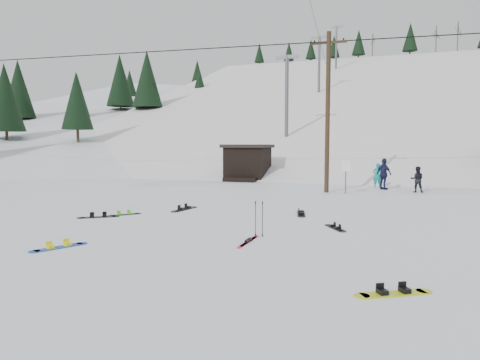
% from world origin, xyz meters
% --- Properties ---
extents(ground, '(200.00, 200.00, 0.00)m').
position_xyz_m(ground, '(0.00, 0.00, 0.00)').
color(ground, white).
rests_on(ground, ground).
extents(ski_slope, '(60.00, 85.24, 65.97)m').
position_xyz_m(ski_slope, '(0.00, 55.00, -12.00)').
color(ski_slope, white).
rests_on(ski_slope, ground).
extents(ridge_left, '(47.54, 95.03, 58.38)m').
position_xyz_m(ridge_left, '(-36.00, 48.00, -11.00)').
color(ridge_left, white).
rests_on(ridge_left, ground).
extents(treeline_left, '(20.00, 64.00, 10.00)m').
position_xyz_m(treeline_left, '(-34.00, 40.00, 0.00)').
color(treeline_left, black).
rests_on(treeline_left, ground).
extents(treeline_crest, '(50.00, 6.00, 10.00)m').
position_xyz_m(treeline_crest, '(0.00, 86.00, 0.00)').
color(treeline_crest, black).
rests_on(treeline_crest, ski_slope).
extents(utility_pole, '(2.00, 0.26, 9.00)m').
position_xyz_m(utility_pole, '(2.00, 14.00, 4.68)').
color(utility_pole, '#3A2819').
rests_on(utility_pole, ground).
extents(trail_sign, '(0.50, 0.09, 1.85)m').
position_xyz_m(trail_sign, '(3.10, 13.58, 1.27)').
color(trail_sign, '#595B60').
rests_on(trail_sign, ground).
extents(lift_hut, '(3.40, 4.10, 2.75)m').
position_xyz_m(lift_hut, '(-5.00, 20.94, 1.36)').
color(lift_hut, black).
rests_on(lift_hut, ground).
extents(lift_tower_near, '(2.20, 0.36, 8.00)m').
position_xyz_m(lift_tower_near, '(-4.00, 30.00, 7.86)').
color(lift_tower_near, '#595B60').
rests_on(lift_tower_near, ski_slope).
extents(lift_tower_mid, '(2.20, 0.36, 8.00)m').
position_xyz_m(lift_tower_mid, '(-4.00, 50.00, 14.36)').
color(lift_tower_mid, '#595B60').
rests_on(lift_tower_mid, ski_slope).
extents(lift_tower_far, '(2.20, 0.36, 8.00)m').
position_xyz_m(lift_tower_far, '(-4.00, 70.00, 20.86)').
color(lift_tower_far, '#595B60').
rests_on(lift_tower_far, ski_slope).
extents(hero_snowboard, '(0.82, 1.42, 0.11)m').
position_xyz_m(hero_snowboard, '(-2.90, -1.70, 0.03)').
color(hero_snowboard, '#1A49AF').
rests_on(hero_snowboard, ground).
extents(hero_skis, '(0.12, 1.65, 0.09)m').
position_xyz_m(hero_skis, '(1.62, 0.58, 0.02)').
color(hero_skis, red).
rests_on(hero_skis, ground).
extents(ski_poles, '(0.29, 0.08, 1.05)m').
position_xyz_m(ski_poles, '(1.70, 1.36, 0.54)').
color(ski_poles, black).
rests_on(ski_poles, ground).
extents(board_scatter_a, '(1.30, 1.00, 0.11)m').
position_xyz_m(board_scatter_a, '(-4.94, 2.62, 0.03)').
color(board_scatter_a, black).
rests_on(board_scatter_a, ground).
extents(board_scatter_b, '(0.51, 1.71, 0.12)m').
position_xyz_m(board_scatter_b, '(-2.76, 5.41, 0.03)').
color(board_scatter_b, black).
rests_on(board_scatter_b, ground).
extents(board_scatter_c, '(0.95, 1.04, 0.09)m').
position_xyz_m(board_scatter_c, '(-4.36, 3.44, 0.02)').
color(board_scatter_c, black).
rests_on(board_scatter_c, ground).
extents(board_scatter_d, '(0.81, 1.18, 0.09)m').
position_xyz_m(board_scatter_d, '(3.70, 3.35, 0.02)').
color(board_scatter_d, black).
rests_on(board_scatter_d, ground).
extents(board_scatter_e, '(1.36, 0.91, 0.11)m').
position_xyz_m(board_scatter_e, '(5.41, -2.56, 0.03)').
color(board_scatter_e, '#D0E018').
rests_on(board_scatter_e, ground).
extents(board_scatter_f, '(0.58, 1.58, 0.11)m').
position_xyz_m(board_scatter_f, '(2.10, 5.84, 0.03)').
color(board_scatter_f, black).
rests_on(board_scatter_f, ground).
extents(skier_teal, '(0.62, 0.45, 1.56)m').
position_xyz_m(skier_teal, '(4.69, 17.68, 0.78)').
color(skier_teal, '#0D8B7F').
rests_on(skier_teal, ground).
extents(skier_dark, '(0.73, 0.58, 1.49)m').
position_xyz_m(skier_dark, '(6.90, 15.68, 0.74)').
color(skier_dark, black).
rests_on(skier_dark, ground).
extents(skier_navy, '(1.12, 1.10, 1.90)m').
position_xyz_m(skier_navy, '(5.09, 16.62, 0.95)').
color(skier_navy, '#181A3E').
rests_on(skier_navy, ground).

